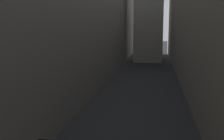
% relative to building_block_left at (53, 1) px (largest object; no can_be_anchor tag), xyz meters
% --- Properties ---
extents(ground_plane, '(264.00, 264.00, 0.00)m').
position_rel_building_block_left_xyz_m(ground_plane, '(12.96, -2.00, -12.15)').
color(ground_plane, '#232326').
extents(building_block_left, '(14.93, 108.00, 24.30)m').
position_rel_building_block_left_xyz_m(building_block_left, '(0.00, 0.00, 0.00)').
color(building_block_left, slate).
rests_on(building_block_left, ground).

